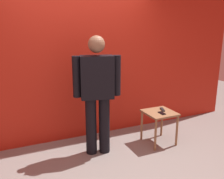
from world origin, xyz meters
TOP-DOWN VIEW (x-y plane):
  - ground_plane at (0.00, 0.00)m, footprint 12.00×12.00m
  - back_wall_red at (0.00, 1.34)m, footprint 6.33×0.12m
  - standing_person at (0.04, 0.64)m, footprint 0.70×0.34m
  - side_table at (1.07, 0.52)m, footprint 0.47×0.47m
  - cell_phone at (1.06, 0.45)m, footprint 0.08×0.15m
  - tv_remote at (1.16, 0.58)m, footprint 0.10×0.17m

SIDE VIEW (x-z plane):
  - ground_plane at x=0.00m, z-range 0.00..0.00m
  - side_table at x=1.07m, z-range 0.18..0.72m
  - cell_phone at x=1.06m, z-range 0.54..0.55m
  - tv_remote at x=1.16m, z-range 0.54..0.56m
  - standing_person at x=0.04m, z-range 0.11..1.87m
  - back_wall_red at x=0.00m, z-range 0.00..3.21m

